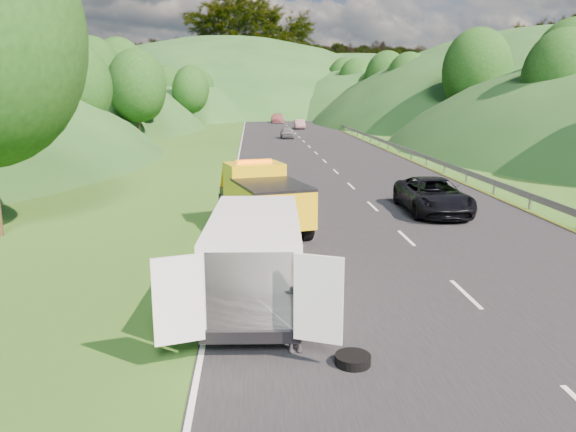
{
  "coord_description": "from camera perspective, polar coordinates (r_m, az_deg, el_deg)",
  "views": [
    {
      "loc": [
        -2.78,
        -16.14,
        5.42
      ],
      "look_at": [
        -1.58,
        2.37,
        1.3
      ],
      "focal_mm": 35.0,
      "sensor_mm": 36.0,
      "label": 1
    }
  ],
  "objects": [
    {
      "name": "dist_car_b",
      "position": [
        84.05,
        1.18,
        8.84
      ],
      "size": [
        1.45,
        4.16,
        1.37
      ],
      "primitive_type": "imported",
      "color": "#7A5156",
      "rests_on": "ground"
    },
    {
      "name": "hills_backdrop",
      "position": [
        151.22,
        -0.19,
        10.48
      ],
      "size": [
        201.0,
        288.6,
        44.0
      ],
      "primitive_type": null,
      "color": "#2D5B23",
      "rests_on": "ground"
    },
    {
      "name": "road_surface",
      "position": [
        56.69,
        2.18,
        7.05
      ],
      "size": [
        14.0,
        200.0,
        0.02
      ],
      "primitive_type": "cube",
      "color": "black",
      "rests_on": "ground"
    },
    {
      "name": "child",
      "position": [
        15.8,
        -1.69,
        -7.55
      ],
      "size": [
        0.5,
        0.42,
        0.92
      ],
      "primitive_type": "imported",
      "rotation": [
        0.0,
        0.0,
        -0.18
      ],
      "color": "#D0CE6F",
      "rests_on": "ground"
    },
    {
      "name": "white_van",
      "position": [
        14.35,
        -3.36,
        -3.93
      ],
      "size": [
        3.71,
        6.89,
        2.41
      ],
      "rotation": [
        0.0,
        0.0,
        -0.05
      ],
      "color": "black",
      "rests_on": "ground"
    },
    {
      "name": "passing_suv",
      "position": [
        26.53,
        14.43,
        0.34
      ],
      "size": [
        2.7,
        5.65,
        1.56
      ],
      "primitive_type": "imported",
      "rotation": [
        0.0,
        0.0,
        -0.02
      ],
      "color": "black",
      "rests_on": "ground"
    },
    {
      "name": "dist_car_a",
      "position": [
        67.06,
        -0.1,
        7.9
      ],
      "size": [
        1.51,
        3.76,
        1.28
      ],
      "primitive_type": "imported",
      "color": "#525157",
      "rests_on": "ground"
    },
    {
      "name": "dist_car_c",
      "position": [
        100.56,
        -1.05,
        9.44
      ],
      "size": [
        2.22,
        5.47,
        1.59
      ],
      "primitive_type": "imported",
      "color": "#9D4E52",
      "rests_on": "ground"
    },
    {
      "name": "suitcase",
      "position": [
        17.73,
        -7.34,
        -4.38
      ],
      "size": [
        0.4,
        0.28,
        0.59
      ],
      "primitive_type": "cube",
      "rotation": [
        0.0,
        0.0,
        -0.21
      ],
      "color": "#62654C",
      "rests_on": "ground"
    },
    {
      "name": "woman",
      "position": [
        17.36,
        -3.69,
        -5.7
      ],
      "size": [
        0.65,
        0.78,
        1.84
      ],
      "primitive_type": "imported",
      "rotation": [
        0.0,
        0.0,
        1.83
      ],
      "color": "white",
      "rests_on": "ground"
    },
    {
      "name": "worker",
      "position": [
        12.27,
        0.75,
        -13.69
      ],
      "size": [
        1.06,
        0.61,
        1.62
      ],
      "primitive_type": "imported",
      "rotation": [
        0.0,
        0.0,
        0.01
      ],
      "color": "black",
      "rests_on": "ground"
    },
    {
      "name": "tree_line_right",
      "position": [
        80.56,
        15.13,
        8.25
      ],
      "size": [
        14.0,
        140.0,
        14.0
      ],
      "primitive_type": null,
      "color": "#234F17",
      "rests_on": "ground"
    },
    {
      "name": "spare_tire",
      "position": [
        11.84,
        6.59,
        -14.81
      ],
      "size": [
        0.74,
        0.74,
        0.2
      ],
      "primitive_type": "cylinder",
      "color": "black",
      "rests_on": "ground"
    },
    {
      "name": "ground",
      "position": [
        17.25,
        5.79,
        -5.86
      ],
      "size": [
        320.0,
        320.0,
        0.0
      ],
      "primitive_type": "plane",
      "color": "#38661E",
      "rests_on": "ground"
    },
    {
      "name": "guardrail",
      "position": [
        70.08,
        7.13,
        8.0
      ],
      "size": [
        0.06,
        140.0,
        1.52
      ],
      "primitive_type": "cube",
      "color": "gray",
      "rests_on": "ground"
    },
    {
      "name": "tree_line_left",
      "position": [
        78.03,
        -15.85,
        8.08
      ],
      "size": [
        14.0,
        140.0,
        14.0
      ],
      "primitive_type": null,
      "color": "#234F17",
      "rests_on": "ground"
    },
    {
      "name": "tow_truck",
      "position": [
        22.36,
        -2.63,
        1.92
      ],
      "size": [
        3.82,
        6.61,
        2.68
      ],
      "rotation": [
        0.0,
        0.0,
        0.27
      ],
      "color": "black",
      "rests_on": "ground"
    }
  ]
}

